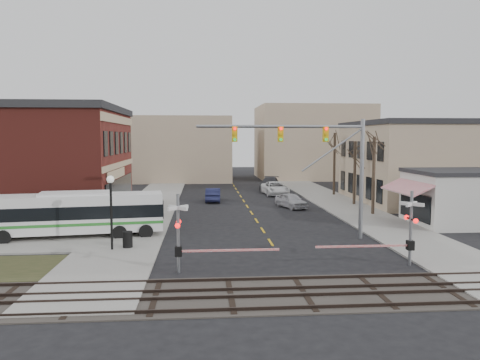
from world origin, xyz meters
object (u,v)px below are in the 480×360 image
(car_d, at_px, (270,184))
(pedestrian_near, at_px, (150,220))
(pedestrian_far, at_px, (130,214))
(car_c, at_px, (275,188))
(street_lamp, at_px, (111,197))
(traffic_signal_mast, at_px, (318,152))
(trash_bin, at_px, (128,239))
(rr_crossing_west, at_px, (187,234))
(car_a, at_px, (291,201))
(rr_crossing_east, at_px, (403,229))
(car_b, at_px, (213,195))
(transit_bus, at_px, (76,213))

(car_d, distance_m, pedestrian_near, 30.17)
(car_d, distance_m, pedestrian_far, 28.38)
(car_c, bearing_deg, street_lamp, -122.22)
(traffic_signal_mast, distance_m, trash_bin, 13.37)
(rr_crossing_west, height_order, pedestrian_near, rr_crossing_west)
(car_d, bearing_deg, car_a, -76.91)
(rr_crossing_west, relative_size, car_d, 1.00)
(street_lamp, bearing_deg, car_c, 62.35)
(traffic_signal_mast, bearing_deg, pedestrian_far, 159.47)
(trash_bin, height_order, car_a, car_a)
(rr_crossing_west, xyz_separation_m, car_d, (9.48, 36.68, -1.15))
(rr_crossing_west, height_order, rr_crossing_east, same)
(trash_bin, relative_size, car_a, 0.23)
(traffic_signal_mast, height_order, street_lamp, traffic_signal_mast)
(car_a, bearing_deg, trash_bin, -148.83)
(car_d, bearing_deg, car_b, -112.42)
(traffic_signal_mast, bearing_deg, street_lamp, -169.62)
(pedestrian_far, bearing_deg, car_d, -6.99)
(transit_bus, xyz_separation_m, pedestrian_near, (4.89, 0.30, -0.59))
(pedestrian_far, bearing_deg, car_a, -34.27)
(rr_crossing_east, relative_size, street_lamp, 1.27)
(traffic_signal_mast, relative_size, rr_crossing_east, 1.98)
(pedestrian_near, bearing_deg, pedestrian_far, 14.47)
(traffic_signal_mast, bearing_deg, car_c, 87.71)
(rr_crossing_east, distance_m, car_d, 36.40)
(rr_crossing_east, height_order, trash_bin, rr_crossing_east)
(rr_crossing_east, distance_m, car_a, 20.87)
(street_lamp, bearing_deg, rr_crossing_west, -46.07)
(car_a, distance_m, car_b, 9.07)
(street_lamp, xyz_separation_m, car_d, (14.09, 31.89, -2.46))
(rr_crossing_west, xyz_separation_m, trash_bin, (-3.77, 5.27, -1.36))
(transit_bus, height_order, car_b, transit_bus)
(traffic_signal_mast, bearing_deg, transit_bus, 174.12)
(car_a, distance_m, car_d, 15.60)
(car_a, bearing_deg, rr_crossing_east, -103.72)
(transit_bus, bearing_deg, pedestrian_far, 45.96)
(car_a, bearing_deg, transit_bus, -163.53)
(traffic_signal_mast, relative_size, car_b, 2.54)
(street_lamp, distance_m, car_c, 30.23)
(traffic_signal_mast, xyz_separation_m, street_lamp, (-13.01, -2.38, -2.52))
(rr_crossing_west, bearing_deg, trash_bin, 125.60)
(transit_bus, xyz_separation_m, car_b, (9.62, 17.44, -0.96))
(car_d, xyz_separation_m, pedestrian_near, (-12.32, -27.54, 0.27))
(rr_crossing_west, relative_size, pedestrian_far, 2.98)
(rr_crossing_east, bearing_deg, street_lamp, 164.39)
(trash_bin, height_order, car_c, car_c)
(pedestrian_near, bearing_deg, street_lamp, 140.77)
(car_c, distance_m, car_d, 5.20)
(car_a, bearing_deg, street_lamp, -149.75)
(transit_bus, bearing_deg, pedestrian_near, 3.48)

